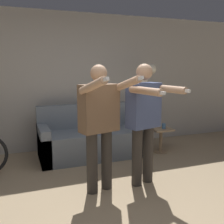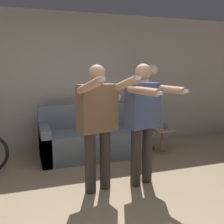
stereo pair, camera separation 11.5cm
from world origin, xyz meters
The scene contains 9 objects.
ground_plane centered at (0.00, 0.00, 0.00)m, with size 16.00×16.00×0.00m, color tan.
wall_back centered at (0.00, 2.59, 1.30)m, with size 10.00×0.05×2.60m.
couch centered at (0.22, 1.94, 0.30)m, with size 1.85×0.82×0.91m.
person_left centered at (-0.06, 0.58, 0.95)m, with size 0.66×0.75×1.61m.
person_right centered at (0.56, 0.58, 0.94)m, with size 0.63×0.77×1.63m.
cat centered at (0.71, 2.24, 0.98)m, with size 0.41×0.13×0.16m.
floor_lamp centered at (1.34, 2.02, 1.24)m, with size 0.38×0.33×1.64m.
side_table centered at (1.49, 1.68, 0.32)m, with size 0.37×0.37×0.46m.
cup centered at (1.52, 1.65, 0.51)m, with size 0.07×0.07×0.10m.
Camera 2 is at (-0.92, -2.49, 1.58)m, focal length 42.00 mm.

